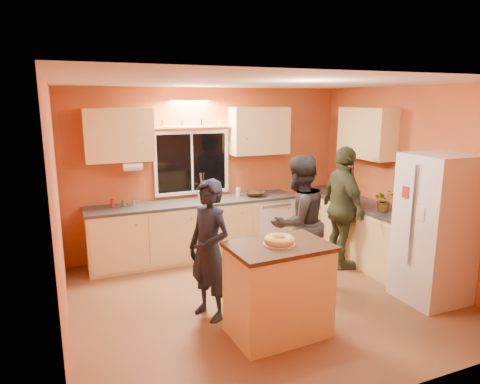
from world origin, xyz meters
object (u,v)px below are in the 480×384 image
person_left (209,250)px  person_center (298,223)px  refrigerator (435,229)px  island (278,289)px  person_right (343,208)px

person_left → person_center: 1.36m
refrigerator → person_center: size_ratio=1.03×
person_left → person_center: size_ratio=0.91×
refrigerator → person_left: bearing=166.6°
island → person_left: 0.87m
person_center → refrigerator: bearing=131.2°
person_left → person_center: bearing=79.5°
refrigerator → person_right: 1.35m
refrigerator → person_center: bearing=144.3°
refrigerator → person_right: size_ratio=1.01×
refrigerator → person_left: (-2.64, 0.63, -0.11)m
person_center → person_left: bearing=0.8°
refrigerator → person_left: refrigerator is taller
person_center → person_right: person_right is taller
island → person_right: person_right is taller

